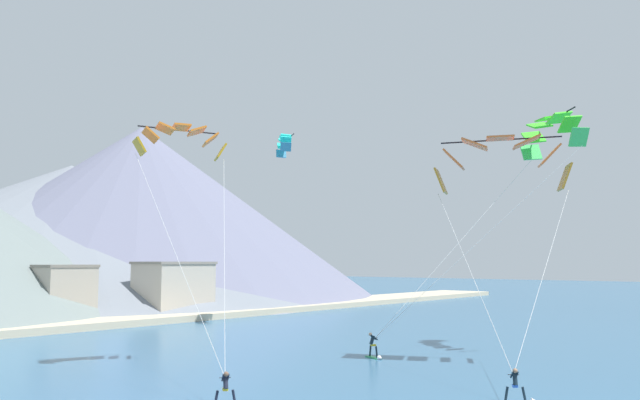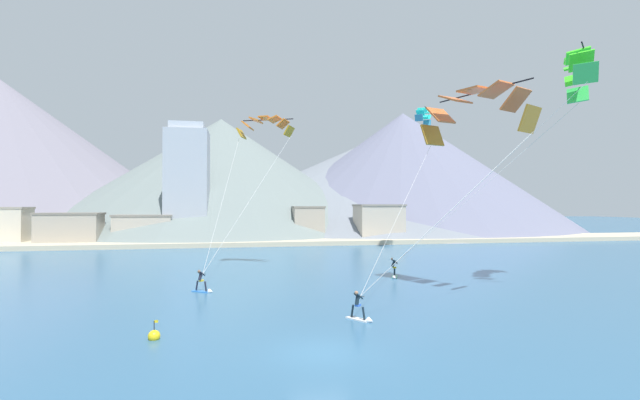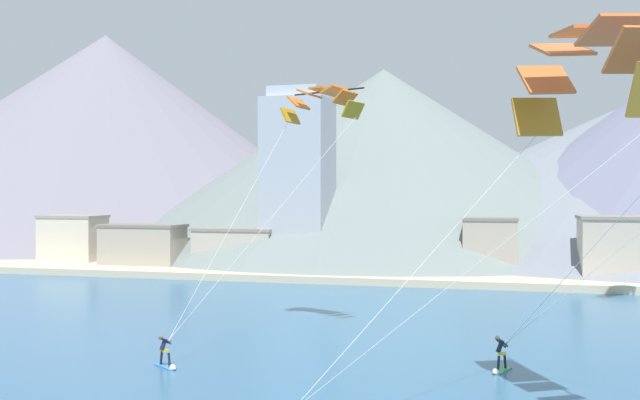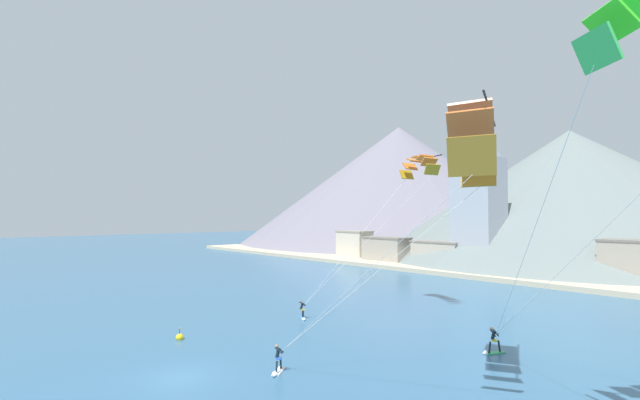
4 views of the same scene
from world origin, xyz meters
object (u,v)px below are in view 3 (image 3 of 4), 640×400
Objects in this scene: kitesurfer_mid_center at (167,358)px; parafoil_kite_mid_center at (321,101)px; parafoil_kite_near_trail at (587,65)px; kitesurfer_near_lead at (499,361)px.

parafoil_kite_mid_center is (5.01, 10.66, 13.79)m from kitesurfer_mid_center.
parafoil_kite_mid_center reaches higher than parafoil_kite_near_trail.
kitesurfer_near_lead is 18.92m from parafoil_kite_mid_center.
kitesurfer_near_lead reaches higher than kitesurfer_mid_center.
parafoil_kite_near_trail is 20.61m from parafoil_kite_mid_center.
parafoil_kite_near_trail is at bearing -47.34° from parafoil_kite_mid_center.
parafoil_kite_mid_center is at bearing 132.66° from parafoil_kite_near_trail.
parafoil_kite_near_trail reaches higher than kitesurfer_mid_center.
kitesurfer_mid_center is at bearing 166.72° from parafoil_kite_near_trail.
kitesurfer_mid_center is at bearing -115.17° from parafoil_kite_mid_center.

